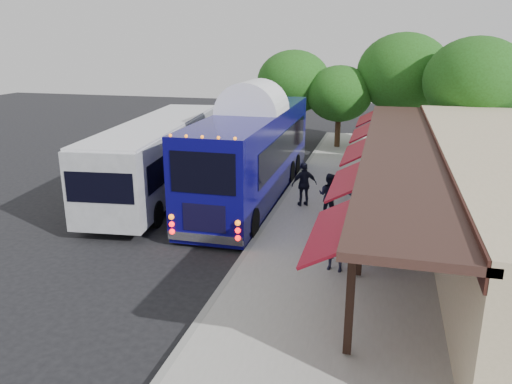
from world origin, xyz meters
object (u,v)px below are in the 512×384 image
Objects in this scene: coach_bus at (253,148)px; ped_b at (329,195)px; ped_d at (355,210)px; sign_board at (377,245)px; ped_a at (336,241)px; ped_c at (304,184)px; city_bus at (159,154)px.

coach_bus reaches higher than ped_b.
sign_board is at bearing 135.79° from ped_d.
ped_b is at bearing 108.61° from ped_a.
ped_d is at bearing 107.03° from ped_c.
city_bus is 7.69× the size of ped_d.
ped_c is (6.88, -0.65, -0.78)m from city_bus.
ped_d is at bearing 93.88° from ped_a.
city_bus is at bearing -172.81° from coach_bus.
sign_board is (3.16, -5.29, -0.25)m from ped_c.
city_bus is (-4.32, -0.57, -0.37)m from coach_bus.
coach_bus reaches higher than city_bus.
ped_a is 6.23m from ped_c.
city_bus is at bearing 3.71° from ped_b.
coach_bus is at bearing 117.14° from sign_board.
ped_a reaches higher than ped_d.
ped_a reaches higher than ped_b.
coach_bus is at bearing 131.70° from ped_a.
ped_a is 4.89m from ped_b.
ped_b is 1.07× the size of ped_d.
ped_c is 3.35m from ped_d.
ped_b is 1.75× the size of sign_board.
city_bus is 9.72m from ped_d.
ped_c is 1.13× the size of ped_d.
coach_bus is 12.91× the size of sign_board.
ped_c is at bearing -11.84° from city_bus.
ped_d is 1.64× the size of sign_board.
sign_board is (10.04, -5.94, -1.02)m from city_bus.
ped_d reaches higher than sign_board.
ped_a is (4.52, -7.14, -1.12)m from coach_bus.
ped_c is (-1.17, 1.10, 0.05)m from ped_b.
sign_board is (0.87, -2.84, -0.14)m from ped_d.
city_bus is at bearing 135.20° from sign_board.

